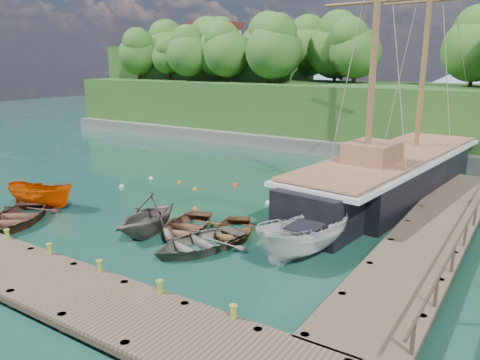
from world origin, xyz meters
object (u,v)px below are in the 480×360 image
Objects in this scene: rowboat_2 at (185,233)px; rowboat_4 at (233,237)px; rowboat_1 at (149,234)px; schooner at (392,178)px; motorboat_orange at (42,207)px; rowboat_0 at (19,223)px; cabin_boat_white at (304,257)px; rowboat_3 at (199,250)px.

rowboat_4 is at bearing 4.99° from rowboat_2.
rowboat_4 is at bearing 21.74° from rowboat_1.
rowboat_4 is 0.14× the size of schooner.
rowboat_2 is 1.01× the size of motorboat_orange.
rowboat_1 is at bearing -103.41° from motorboat_orange.
schooner is at bearing 45.85° from rowboat_2.
rowboat_2 is at bearing 176.63° from rowboat_4.
rowboat_0 is 14.96m from cabin_boat_white.
cabin_boat_white is (4.29, 1.86, 0.00)m from rowboat_3.
rowboat_0 is at bearing -164.96° from rowboat_1.
rowboat_1 is at bearing -16.26° from rowboat_0.
schooner reaches higher than cabin_boat_white.
rowboat_1 is 7.76m from cabin_boat_white.
rowboat_2 is at bearing 29.94° from rowboat_1.
motorboat_orange reaches higher than rowboat_2.
motorboat_orange is 21.12m from schooner.
cabin_boat_white is at bearing 40.69° from rowboat_3.
rowboat_0 is at bearing -172.70° from rowboat_2.
rowboat_0 is 0.89× the size of cabin_boat_white.
rowboat_0 is 10.35m from rowboat_3.
rowboat_1 is at bearing -114.57° from schooner.
rowboat_3 is at bearing -51.67° from rowboat_2.
rowboat_1 is (6.79, 2.55, 0.00)m from rowboat_0.
rowboat_3 is 1.07× the size of motorboat_orange.
rowboat_1 reaches higher than cabin_boat_white.
cabin_boat_white is (15.75, 1.80, 0.00)m from motorboat_orange.
motorboat_orange is (-9.61, -1.26, 0.00)m from rowboat_2.
rowboat_3 is at bearing -141.52° from cabin_boat_white.
schooner reaches higher than rowboat_0.
cabin_boat_white is at bearing -29.52° from rowboat_4.
rowboat_4 is 0.73× the size of cabin_boat_white.
rowboat_2 is at bearing -111.62° from schooner.
rowboat_3 is 4.67m from cabin_boat_white.
rowboat_0 is 7.25m from rowboat_1.
rowboat_2 reaches higher than rowboat_4.
cabin_boat_white is at bearing -20.87° from rowboat_0.
rowboat_3 is (1.86, -1.32, 0.00)m from rowboat_2.
schooner reaches higher than rowboat_1.
rowboat_0 is at bearing -150.05° from rowboat_3.
schooner is (4.67, 13.64, 1.12)m from rowboat_3.
schooner is (0.38, 11.78, 1.12)m from cabin_boat_white.
rowboat_3 is at bearing -24.20° from rowboat_0.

